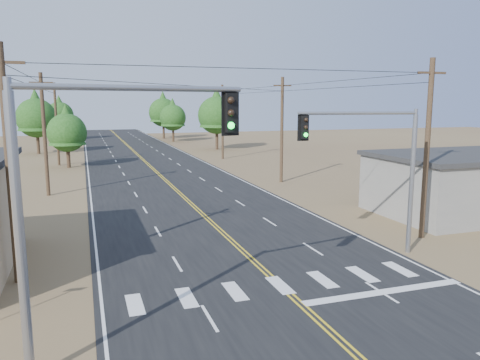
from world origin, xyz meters
name	(u,v)px	position (x,y,z in m)	size (l,w,h in m)	color
road	(178,192)	(0.00, 30.00, 0.01)	(15.00, 200.00, 0.02)	black
utility_pole_left_near	(9,164)	(-10.50, 12.00, 5.12)	(1.80, 0.30, 10.00)	#4C3826
utility_pole_left_mid	(44,134)	(-10.50, 32.00, 5.12)	(1.80, 0.30, 10.00)	#4C3826
utility_pole_left_far	(57,123)	(-10.50, 52.00, 5.12)	(1.80, 0.30, 10.00)	#4C3826
utility_pole_right_near	(427,148)	(10.50, 12.00, 5.12)	(1.80, 0.30, 10.00)	#4C3826
utility_pole_right_mid	(282,129)	(10.50, 32.00, 5.12)	(1.80, 0.30, 10.00)	#4C3826
utility_pole_right_far	(222,121)	(10.50, 52.00, 5.12)	(1.80, 0.30, 10.00)	#4C3826
signal_mast_left	(92,176)	(-7.36, 4.37, 5.58)	(6.72, 1.56, 8.24)	gray
signal_mast_right	(380,157)	(6.27, 10.28, 4.95)	(6.04, 1.21, 7.31)	gray
tree_left_near	(67,129)	(-9.31, 49.40, 4.60)	(4.51, 4.51, 7.52)	#3F2D1E
tree_left_mid	(36,114)	(-14.00, 67.14, 5.96)	(5.84, 5.84, 9.74)	#3F2D1E
tree_left_far	(59,113)	(-11.87, 94.87, 5.62)	(5.51, 5.51, 9.18)	#3F2D1E
tree_right_near	(217,111)	(13.32, 64.86, 6.23)	(6.11, 6.11, 10.18)	#3F2D1E
tree_right_mid	(173,115)	(9.45, 83.03, 5.25)	(5.15, 5.15, 8.58)	#3F2D1E
tree_right_far	(163,110)	(9.00, 91.70, 6.18)	(6.06, 6.06, 10.10)	#3F2D1E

